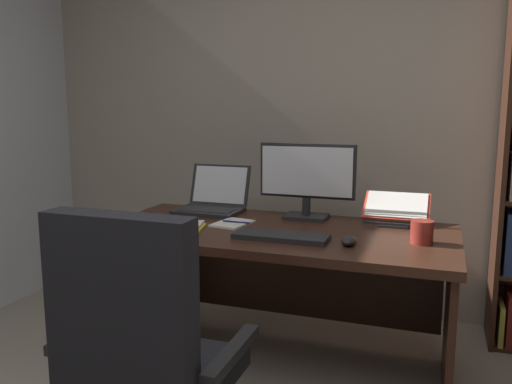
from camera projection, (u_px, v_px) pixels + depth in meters
wall_back at (342, 109)px, 3.25m from camera, size 4.68×0.12×2.55m
desk at (279, 262)px, 2.60m from camera, size 1.68×0.81×0.71m
office_chair at (145, 378)px, 1.70m from camera, size 0.61×0.60×0.99m
monitor at (307, 181)px, 2.69m from camera, size 0.50×0.16×0.39m
laptop at (212, 202)px, 2.91m from camera, size 0.35×0.33×0.25m
keyboard at (281, 237)px, 2.30m from camera, size 0.42×0.15×0.02m
computer_mouse at (349, 241)px, 2.20m from camera, size 0.06×0.10×0.04m
reading_stand_with_book at (396, 209)px, 2.61m from camera, size 0.32×0.25×0.14m
open_binder at (148, 228)px, 2.47m from camera, size 0.56×0.40×0.02m
notepad at (232, 223)px, 2.59m from camera, size 0.18×0.23×0.01m
pen at (236, 222)px, 2.58m from camera, size 0.14×0.01×0.01m
coffee_mug at (422, 232)px, 2.22m from camera, size 0.10×0.10×0.10m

